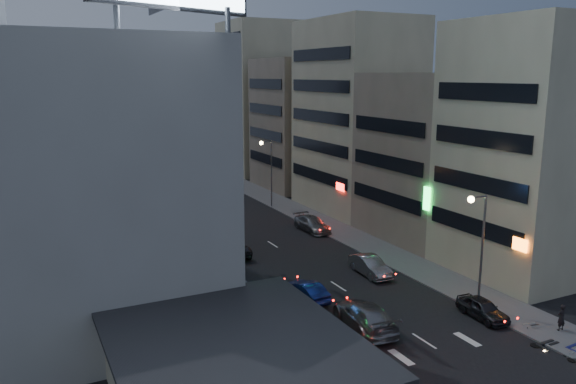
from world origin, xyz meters
TOP-DOWN VIEW (x-y plane):
  - ground at (0.00, 0.00)m, footprint 180.00×180.00m
  - sidewalk_left at (-8.00, 30.00)m, footprint 4.00×120.00m
  - sidewalk_right at (8.00, 30.00)m, footprint 4.00×120.00m
  - food_court at (-13.90, 2.00)m, footprint 11.00×13.00m
  - white_building at (-17.00, 20.00)m, footprint 14.00×24.00m
  - shophouse_near at (15.00, 10.50)m, footprint 10.00×11.00m
  - shophouse_mid at (15.50, 22.00)m, footprint 11.00×12.00m
  - shophouse_far at (15.00, 35.00)m, footprint 10.00×14.00m
  - far_left_a at (-15.50, 45.00)m, footprint 11.00×10.00m
  - far_left_b at (-16.00, 58.00)m, footprint 12.00×10.00m
  - far_right_a at (15.50, 50.00)m, footprint 11.00×12.00m
  - far_right_b at (16.00, 64.00)m, footprint 12.00×12.00m
  - street_lamp_right_near at (5.90, 6.00)m, footprint 1.60×0.44m
  - street_lamp_left at (-5.90, 22.00)m, footprint 1.60×0.44m
  - street_lamp_right_far at (5.90, 40.00)m, footprint 1.60×0.44m
  - parked_car_right_near at (5.60, 4.90)m, footprint 1.81×4.06m
  - parked_car_right_mid at (3.60, 15.04)m, footprint 1.88×4.70m
  - parked_car_left at (-4.87, 24.84)m, footprint 2.70×5.74m
  - parked_car_right_far at (5.60, 28.44)m, footprint 2.25×5.24m
  - road_car_blue at (-3.46, 12.75)m, footprint 1.83×4.35m
  - road_car_silver at (-2.26, 7.09)m, footprint 3.09×6.12m
  - person at (8.47, 1.21)m, footprint 0.63×0.43m
  - scooter_silver_a at (7.24, -0.80)m, footprint 0.91×1.69m
  - scooter_black_b at (6.90, 0.59)m, footprint 0.75×2.08m
  - scooter_silver_b at (7.99, 2.74)m, footprint 0.83×1.72m

SIDE VIEW (x-z plane):
  - ground at x=0.00m, z-range 0.00..0.00m
  - sidewalk_left at x=-8.00m, z-range 0.00..0.12m
  - sidewalk_right at x=8.00m, z-range 0.00..0.12m
  - scooter_silver_a at x=7.24m, z-range 0.12..1.10m
  - scooter_silver_b at x=7.99m, z-range 0.12..1.13m
  - parked_car_right_near at x=5.60m, z-range 0.00..1.35m
  - road_car_blue at x=-3.46m, z-range 0.00..1.40m
  - scooter_black_b at x=6.90m, z-range 0.12..1.38m
  - parked_car_right_far at x=5.60m, z-range 0.00..1.50m
  - parked_car_right_mid at x=3.60m, z-range 0.00..1.52m
  - parked_car_left at x=-4.87m, z-range 0.00..1.59m
  - road_car_silver at x=-2.26m, z-range 0.00..1.70m
  - person at x=8.47m, z-range 0.12..1.83m
  - food_court at x=-13.90m, z-range 0.05..3.92m
  - street_lamp_right_near at x=5.90m, z-range 1.35..9.37m
  - street_lamp_left at x=-5.90m, z-range 1.35..9.37m
  - street_lamp_right_far at x=5.90m, z-range 1.35..9.37m
  - far_left_b at x=-16.00m, z-range 0.00..15.00m
  - shophouse_mid at x=15.50m, z-range 0.00..16.00m
  - white_building at x=-17.00m, z-range 0.00..18.00m
  - far_right_a at x=15.50m, z-range 0.00..18.00m
  - shophouse_near at x=15.00m, z-range 0.00..20.00m
  - far_left_a at x=-15.50m, z-range 0.00..20.00m
  - shophouse_far at x=15.00m, z-range 0.00..22.00m
  - far_right_b at x=16.00m, z-range 0.00..24.00m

